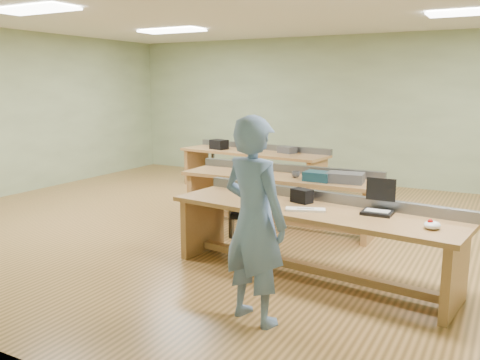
% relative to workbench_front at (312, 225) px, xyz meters
% --- Properties ---
extents(floor, '(10.00, 10.00, 0.00)m').
position_rel_workbench_front_xyz_m(floor, '(-1.33, 1.38, -0.56)').
color(floor, '#A5753E').
rests_on(floor, ground).
extents(ceiling, '(10.00, 10.00, 0.00)m').
position_rel_workbench_front_xyz_m(ceiling, '(-1.33, 1.38, 2.44)').
color(ceiling, silver).
rests_on(ceiling, wall_back).
extents(wall_back, '(10.00, 0.04, 3.00)m').
position_rel_workbench_front_xyz_m(wall_back, '(-1.33, 5.38, 0.94)').
color(wall_back, '#9DB387').
rests_on(wall_back, floor).
extents(wall_front, '(10.00, 0.04, 3.00)m').
position_rel_workbench_front_xyz_m(wall_front, '(-1.33, -2.62, 0.94)').
color(wall_front, '#9DB387').
rests_on(wall_front, floor).
extents(wall_left, '(0.04, 8.00, 3.00)m').
position_rel_workbench_front_xyz_m(wall_left, '(-6.33, 1.38, 0.94)').
color(wall_left, '#9DB387').
rests_on(wall_left, floor).
extents(fluor_panels, '(6.20, 3.50, 0.03)m').
position_rel_workbench_front_xyz_m(fluor_panels, '(-1.33, 1.38, 2.41)').
color(fluor_panels, white).
rests_on(fluor_panels, ceiling).
extents(workbench_front, '(3.19, 1.20, 0.86)m').
position_rel_workbench_front_xyz_m(workbench_front, '(0.00, 0.00, 0.00)').
color(workbench_front, '#A57A45').
rests_on(workbench_front, floor).
extents(workbench_mid, '(2.83, 0.78, 0.86)m').
position_rel_workbench_front_xyz_m(workbench_mid, '(-1.09, 1.61, -0.01)').
color(workbench_mid, '#A57A45').
rests_on(workbench_mid, floor).
extents(workbench_back, '(3.06, 1.13, 0.86)m').
position_rel_workbench_front_xyz_m(workbench_back, '(-2.62, 3.78, -0.00)').
color(workbench_back, '#A57A45').
rests_on(workbench_back, floor).
extents(person, '(0.74, 0.59, 1.78)m').
position_rel_workbench_front_xyz_m(person, '(-0.07, -1.21, 0.33)').
color(person, slate).
rests_on(person, floor).
extents(laptop_base, '(0.29, 0.24, 0.03)m').
position_rel_workbench_front_xyz_m(laptop_base, '(0.66, 0.05, 0.20)').
color(laptop_base, black).
rests_on(laptop_base, workbench_front).
extents(laptop_screen, '(0.29, 0.02, 0.23)m').
position_rel_workbench_front_xyz_m(laptop_screen, '(0.66, 0.16, 0.42)').
color(laptop_screen, black).
rests_on(laptop_screen, laptop_base).
extents(keyboard, '(0.42, 0.26, 0.02)m').
position_rel_workbench_front_xyz_m(keyboard, '(-0.02, -0.16, 0.20)').
color(keyboard, white).
rests_on(keyboard, workbench_front).
extents(trackball_mouse, '(0.15, 0.18, 0.07)m').
position_rel_workbench_front_xyz_m(trackball_mouse, '(1.22, -0.24, 0.22)').
color(trackball_mouse, white).
rests_on(trackball_mouse, workbench_front).
extents(camera_bag, '(0.25, 0.21, 0.15)m').
position_rel_workbench_front_xyz_m(camera_bag, '(-0.19, 0.17, 0.26)').
color(camera_bag, black).
rests_on(camera_bag, workbench_front).
extents(task_chair, '(0.64, 0.64, 0.90)m').
position_rel_workbench_front_xyz_m(task_chair, '(-1.01, 0.51, -0.23)').
color(task_chair, black).
rests_on(task_chair, floor).
extents(parts_bin_teal, '(0.37, 0.28, 0.12)m').
position_rel_workbench_front_xyz_m(parts_bin_teal, '(-0.47, 1.45, 0.25)').
color(parts_bin_teal, '#12313D').
rests_on(parts_bin_teal, workbench_mid).
extents(parts_bin_grey, '(0.50, 0.35, 0.13)m').
position_rel_workbench_front_xyz_m(parts_bin_grey, '(-0.11, 1.52, 0.25)').
color(parts_bin_grey, '#3A3A3D').
rests_on(parts_bin_grey, workbench_mid).
extents(mug, '(0.12, 0.12, 0.09)m').
position_rel_workbench_front_xyz_m(mug, '(-0.82, 1.52, 0.23)').
color(mug, '#3A3A3D').
rests_on(mug, workbench_mid).
extents(drinks_can, '(0.07, 0.07, 0.12)m').
position_rel_workbench_front_xyz_m(drinks_can, '(-1.24, 1.43, 0.25)').
color(drinks_can, '#B6B6BA').
rests_on(drinks_can, workbench_mid).
extents(storage_box_back, '(0.38, 0.32, 0.19)m').
position_rel_workbench_front_xyz_m(storage_box_back, '(-3.36, 3.72, 0.28)').
color(storage_box_back, black).
rests_on(storage_box_back, workbench_back).
extents(tray_back, '(0.36, 0.31, 0.12)m').
position_rel_workbench_front_xyz_m(tray_back, '(-1.94, 3.84, 0.25)').
color(tray_back, '#3A3A3D').
rests_on(tray_back, workbench_back).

